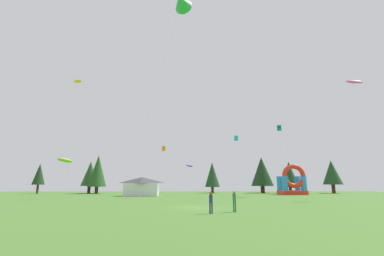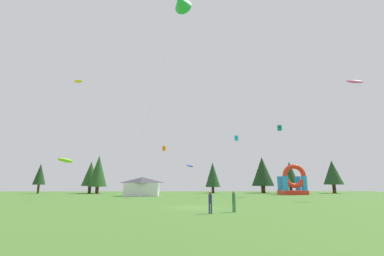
{
  "view_description": "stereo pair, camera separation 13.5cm",
  "coord_description": "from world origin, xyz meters",
  "px_view_note": "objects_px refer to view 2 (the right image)",
  "views": [
    {
      "loc": [
        -1.52,
        -28.47,
        2.38
      ],
      "look_at": [
        0.0,
        9.17,
        10.26
      ],
      "focal_mm": 24.98,
      "sensor_mm": 36.0,
      "label": 1
    },
    {
      "loc": [
        -1.38,
        -28.47,
        2.38
      ],
      "look_at": [
        0.0,
        9.17,
        10.26
      ],
      "focal_mm": 24.98,
      "sensor_mm": 36.0,
      "label": 2
    }
  ],
  "objects_px": {
    "kite_cyan_box": "(236,138)",
    "person_far_side": "(234,200)",
    "kite_green_delta": "(181,2)",
    "kite_pink_parafoil": "(355,82)",
    "kite_lime_parafoil": "(66,160)",
    "festival_tent": "(142,187)",
    "kite_blue_parafoil": "(190,166)",
    "person_near_camera": "(210,201)",
    "kite_teal_box": "(280,128)",
    "kite_orange_box": "(164,149)",
    "inflatable_red_slide": "(293,183)",
    "kite_yellow_parafoil": "(78,82)"
  },
  "relations": [
    {
      "from": "kite_cyan_box",
      "to": "person_far_side",
      "type": "bearing_deg",
      "value": -102.56
    },
    {
      "from": "kite_green_delta",
      "to": "kite_pink_parafoil",
      "type": "bearing_deg",
      "value": 29.68
    },
    {
      "from": "kite_lime_parafoil",
      "to": "kite_cyan_box",
      "type": "bearing_deg",
      "value": 9.47
    },
    {
      "from": "kite_cyan_box",
      "to": "festival_tent",
      "type": "xyz_separation_m",
      "value": [
        -18.13,
        5.29,
        -8.95
      ]
    },
    {
      "from": "kite_blue_parafoil",
      "to": "person_near_camera",
      "type": "bearing_deg",
      "value": -88.76
    },
    {
      "from": "kite_teal_box",
      "to": "kite_green_delta",
      "type": "height_order",
      "value": "kite_green_delta"
    },
    {
      "from": "kite_orange_box",
      "to": "kite_blue_parafoil",
      "type": "height_order",
      "value": "kite_orange_box"
    },
    {
      "from": "kite_green_delta",
      "to": "inflatable_red_slide",
      "type": "distance_m",
      "value": 47.33
    },
    {
      "from": "kite_pink_parafoil",
      "to": "kite_blue_parafoil",
      "type": "xyz_separation_m",
      "value": [
        -27.96,
        13.05,
        -13.58
      ]
    },
    {
      "from": "kite_pink_parafoil",
      "to": "person_near_camera",
      "type": "xyz_separation_m",
      "value": [
        -27.25,
        -19.75,
        -18.54
      ]
    },
    {
      "from": "kite_teal_box",
      "to": "inflatable_red_slide",
      "type": "relative_size",
      "value": 2.11
    },
    {
      "from": "person_near_camera",
      "to": "kite_blue_parafoil",
      "type": "bearing_deg",
      "value": 105.0
    },
    {
      "from": "kite_teal_box",
      "to": "person_far_side",
      "type": "height_order",
      "value": "kite_teal_box"
    },
    {
      "from": "kite_blue_parafoil",
      "to": "festival_tent",
      "type": "distance_m",
      "value": 10.43
    },
    {
      "from": "kite_green_delta",
      "to": "kite_lime_parafoil",
      "type": "height_order",
      "value": "kite_green_delta"
    },
    {
      "from": "person_near_camera",
      "to": "inflatable_red_slide",
      "type": "relative_size",
      "value": 0.26
    },
    {
      "from": "kite_pink_parafoil",
      "to": "kite_orange_box",
      "type": "bearing_deg",
      "value": 167.31
    },
    {
      "from": "kite_teal_box",
      "to": "kite_yellow_parafoil",
      "type": "relative_size",
      "value": 0.6
    },
    {
      "from": "kite_cyan_box",
      "to": "kite_blue_parafoil",
      "type": "xyz_separation_m",
      "value": [
        -8.59,
        5.96,
        -4.79
      ]
    },
    {
      "from": "kite_yellow_parafoil",
      "to": "kite_teal_box",
      "type": "bearing_deg",
      "value": -0.49
    },
    {
      "from": "kite_pink_parafoil",
      "to": "person_far_side",
      "type": "xyz_separation_m",
      "value": [
        -25.09,
        -18.57,
        -18.53
      ]
    },
    {
      "from": "kite_lime_parafoil",
      "to": "person_near_camera",
      "type": "relative_size",
      "value": 3.82
    },
    {
      "from": "inflatable_red_slide",
      "to": "kite_orange_box",
      "type": "bearing_deg",
      "value": -159.16
    },
    {
      "from": "person_near_camera",
      "to": "festival_tent",
      "type": "relative_size",
      "value": 0.27
    },
    {
      "from": "kite_cyan_box",
      "to": "kite_lime_parafoil",
      "type": "xyz_separation_m",
      "value": [
        -29.25,
        -4.88,
        -4.67
      ]
    },
    {
      "from": "kite_pink_parafoil",
      "to": "kite_green_delta",
      "type": "xyz_separation_m",
      "value": [
        -29.84,
        -17.01,
        1.9
      ]
    },
    {
      "from": "kite_yellow_parafoil",
      "to": "kite_pink_parafoil",
      "type": "xyz_separation_m",
      "value": [
        51.38,
        -10.99,
        -3.64
      ]
    },
    {
      "from": "kite_orange_box",
      "to": "kite_green_delta",
      "type": "relative_size",
      "value": 0.41
    },
    {
      "from": "kite_orange_box",
      "to": "kite_blue_parafoil",
      "type": "distance_m",
      "value": 8.01
    },
    {
      "from": "kite_green_delta",
      "to": "person_far_side",
      "type": "height_order",
      "value": "kite_green_delta"
    },
    {
      "from": "kite_pink_parafoil",
      "to": "festival_tent",
      "type": "bearing_deg",
      "value": 161.75
    },
    {
      "from": "kite_yellow_parafoil",
      "to": "kite_green_delta",
      "type": "height_order",
      "value": "kite_yellow_parafoil"
    },
    {
      "from": "kite_green_delta",
      "to": "kite_orange_box",
      "type": "bearing_deg",
      "value": 97.19
    },
    {
      "from": "inflatable_red_slide",
      "to": "kite_green_delta",
      "type": "bearing_deg",
      "value": -125.66
    },
    {
      "from": "kite_pink_parafoil",
      "to": "inflatable_red_slide",
      "type": "bearing_deg",
      "value": 104.08
    },
    {
      "from": "inflatable_red_slide",
      "to": "kite_lime_parafoil",
      "type": "bearing_deg",
      "value": -160.04
    },
    {
      "from": "person_far_side",
      "to": "festival_tent",
      "type": "distance_m",
      "value": 33.35
    },
    {
      "from": "kite_pink_parafoil",
      "to": "kite_blue_parafoil",
      "type": "distance_m",
      "value": 33.71
    },
    {
      "from": "kite_blue_parafoil",
      "to": "kite_pink_parafoil",
      "type": "bearing_deg",
      "value": -25.01
    },
    {
      "from": "kite_teal_box",
      "to": "kite_pink_parafoil",
      "type": "relative_size",
      "value": 0.7
    },
    {
      "from": "kite_cyan_box",
      "to": "person_near_camera",
      "type": "relative_size",
      "value": 6.45
    },
    {
      "from": "kite_green_delta",
      "to": "kite_lime_parafoil",
      "type": "distance_m",
      "value": 30.95
    },
    {
      "from": "person_far_side",
      "to": "kite_cyan_box",
      "type": "bearing_deg",
      "value": 118.86
    },
    {
      "from": "kite_blue_parafoil",
      "to": "festival_tent",
      "type": "height_order",
      "value": "kite_blue_parafoil"
    },
    {
      "from": "festival_tent",
      "to": "kite_cyan_box",
      "type": "bearing_deg",
      "value": -16.25
    },
    {
      "from": "kite_yellow_parafoil",
      "to": "person_near_camera",
      "type": "height_order",
      "value": "kite_yellow_parafoil"
    },
    {
      "from": "person_far_side",
      "to": "kite_lime_parafoil",
      "type": "bearing_deg",
      "value": 179.97
    },
    {
      "from": "kite_teal_box",
      "to": "kite_yellow_parafoil",
      "type": "distance_m",
      "value": 42.84
    },
    {
      "from": "kite_teal_box",
      "to": "person_near_camera",
      "type": "height_order",
      "value": "kite_teal_box"
    },
    {
      "from": "kite_pink_parafoil",
      "to": "person_near_camera",
      "type": "relative_size",
      "value": 11.58
    }
  ]
}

